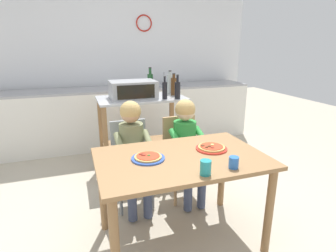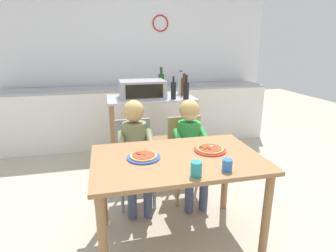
{
  "view_description": "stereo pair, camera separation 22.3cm",
  "coord_description": "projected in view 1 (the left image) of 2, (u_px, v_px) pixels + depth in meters",
  "views": [
    {
      "loc": [
        -0.7,
        -1.72,
        1.52
      ],
      "look_at": [
        0.0,
        0.3,
        0.87
      ],
      "focal_mm": 29.17,
      "sensor_mm": 36.0,
      "label": 1
    },
    {
      "loc": [
        -0.49,
        -1.79,
        1.52
      ],
      "look_at": [
        0.0,
        0.3,
        0.87
      ],
      "focal_mm": 29.17,
      "sensor_mm": 36.0,
      "label": 2
    }
  ],
  "objects": [
    {
      "name": "ground_plane",
      "position": [
        146.0,
        178.0,
        3.22
      ],
      "size": [
        11.11,
        11.11,
        0.0
      ],
      "primitive_type": "plane",
      "color": "#B7AD99"
    },
    {
      "name": "back_wall_tiled",
      "position": [
        116.0,
        55.0,
        4.39
      ],
      "size": [
        4.52,
        0.14,
        2.7
      ],
      "color": "silver",
      "rests_on": "ground"
    },
    {
      "name": "kitchen_counter",
      "position": [
        124.0,
        115.0,
        4.29
      ],
      "size": [
        4.07,
        0.6,
        1.08
      ],
      "color": "silver",
      "rests_on": "ground"
    },
    {
      "name": "kitchen_island_cart",
      "position": [
        142.0,
        122.0,
        3.31
      ],
      "size": [
        1.02,
        0.58,
        0.91
      ],
      "color": "#B7BABF",
      "rests_on": "ground"
    },
    {
      "name": "toaster_oven",
      "position": [
        133.0,
        90.0,
        3.14
      ],
      "size": [
        0.52,
        0.36,
        0.2
      ],
      "color": "#999BA0",
      "rests_on": "kitchen_island_cart"
    },
    {
      "name": "bottle_dark_olive_oil",
      "position": [
        165.0,
        90.0,
        3.1
      ],
      "size": [
        0.06,
        0.06,
        0.26
      ],
      "color": "black",
      "rests_on": "kitchen_island_cart"
    },
    {
      "name": "bottle_brown_beer",
      "position": [
        177.0,
        90.0,
        3.11
      ],
      "size": [
        0.07,
        0.07,
        0.27
      ],
      "color": "black",
      "rests_on": "kitchen_island_cart"
    },
    {
      "name": "bottle_squat_spirits",
      "position": [
        170.0,
        84.0,
        3.42
      ],
      "size": [
        0.07,
        0.07,
        0.29
      ],
      "color": "#ADB7B2",
      "rests_on": "kitchen_island_cart"
    },
    {
      "name": "bottle_slim_sauce",
      "position": [
        150.0,
        83.0,
        3.45
      ],
      "size": [
        0.07,
        0.07,
        0.33
      ],
      "color": "#1E4723",
      "rests_on": "kitchen_island_cart"
    },
    {
      "name": "bottle_clear_vinegar",
      "position": [
        174.0,
        86.0,
        3.33
      ],
      "size": [
        0.07,
        0.07,
        0.27
      ],
      "color": "#4C2D14",
      "rests_on": "kitchen_island_cart"
    },
    {
      "name": "dining_table",
      "position": [
        181.0,
        170.0,
        2.04
      ],
      "size": [
        1.24,
        0.8,
        0.72
      ],
      "color": "olive",
      "rests_on": "ground"
    },
    {
      "name": "dining_chair_left",
      "position": [
        131.0,
        157.0,
        2.62
      ],
      "size": [
        0.36,
        0.36,
        0.81
      ],
      "color": "gray",
      "rests_on": "ground"
    },
    {
      "name": "dining_chair_right",
      "position": [
        182.0,
        151.0,
        2.77
      ],
      "size": [
        0.36,
        0.36,
        0.81
      ],
      "color": "tan",
      "rests_on": "ground"
    },
    {
      "name": "child_in_olive_shirt",
      "position": [
        133.0,
        144.0,
        2.46
      ],
      "size": [
        0.32,
        0.42,
        1.02
      ],
      "color": "#424C6B",
      "rests_on": "ground"
    },
    {
      "name": "child_in_green_shirt",
      "position": [
        187.0,
        138.0,
        2.61
      ],
      "size": [
        0.32,
        0.42,
        1.0
      ],
      "color": "#424C6B",
      "rests_on": "ground"
    },
    {
      "name": "pizza_plate_blue_rimmed",
      "position": [
        148.0,
        158.0,
        1.96
      ],
      "size": [
        0.24,
        0.24,
        0.03
      ],
      "color": "#3356B7",
      "rests_on": "dining_table"
    },
    {
      "name": "pizza_plate_red_rimmed",
      "position": [
        211.0,
        148.0,
        2.14
      ],
      "size": [
        0.25,
        0.25,
        0.03
      ],
      "color": "red",
      "rests_on": "dining_table"
    },
    {
      "name": "drinking_cup_teal",
      "position": [
        206.0,
        168.0,
        1.72
      ],
      "size": [
        0.07,
        0.07,
        0.1
      ],
      "primitive_type": "cylinder",
      "color": "teal",
      "rests_on": "dining_table"
    },
    {
      "name": "drinking_cup_blue",
      "position": [
        234.0,
        162.0,
        1.81
      ],
      "size": [
        0.07,
        0.07,
        0.08
      ],
      "primitive_type": "cylinder",
      "color": "blue",
      "rests_on": "dining_table"
    }
  ]
}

